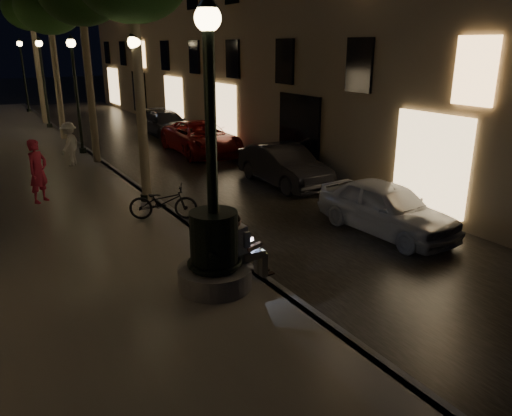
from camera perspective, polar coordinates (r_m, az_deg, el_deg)
ground at (r=21.78m, az=-17.76°, el=5.14°), size 120.00×120.00×0.00m
cobble_lane at (r=22.63m, az=-10.36°, el=6.20°), size 6.00×45.00×0.02m
curb_strip at (r=21.76m, az=-17.78°, el=5.40°), size 0.25×45.00×0.20m
fountain_lamppost at (r=9.26m, az=-4.84°, el=-3.33°), size 1.40×1.40×5.21m
seated_man_laptop at (r=9.63m, az=-1.51°, el=-4.24°), size 1.01×0.34×1.38m
tree_third at (r=26.18m, az=-22.63°, el=20.28°), size 3.00×3.00×7.20m
tree_far at (r=32.13m, az=-24.39°, el=19.97°), size 3.00×3.00×7.50m
lamp_curb_a at (r=14.52m, az=-13.32°, el=12.34°), size 0.36×0.36×4.81m
lamp_curb_b at (r=22.25m, az=-19.98°, el=13.64°), size 0.36×0.36×4.81m
lamp_curb_c at (r=30.12m, az=-23.21°, el=14.20°), size 0.36×0.36×4.81m
lamp_curb_d at (r=38.04m, az=-25.11°, el=14.51°), size 0.36×0.36×4.81m
car_front at (r=13.04m, az=14.69°, el=0.03°), size 1.78×3.98×1.33m
car_second at (r=17.05m, az=3.22°, el=4.89°), size 1.51×4.16×1.36m
car_third at (r=22.16m, az=-6.29°, el=7.95°), size 2.58×5.14×1.40m
car_rear at (r=26.77m, az=-10.23°, el=9.43°), size 1.82×4.47×1.30m
pedestrian_red at (r=15.72m, az=-23.66°, el=3.88°), size 0.80×0.77×1.85m
pedestrian_white at (r=20.20m, az=-20.52°, el=6.86°), size 1.13×1.22×1.65m
bicycle at (r=13.29m, az=-10.56°, el=0.69°), size 1.87×1.40×0.94m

